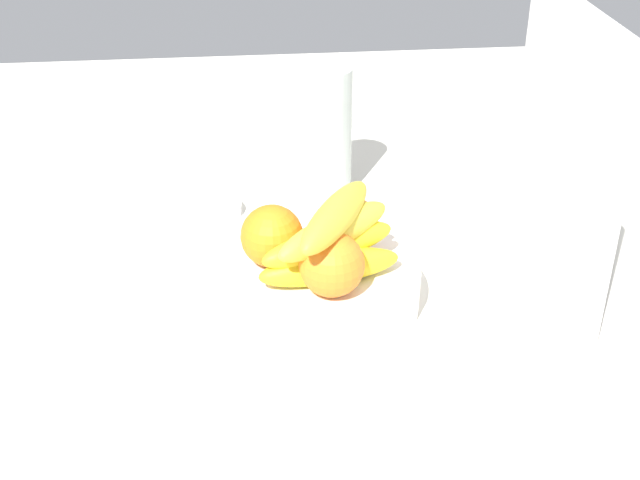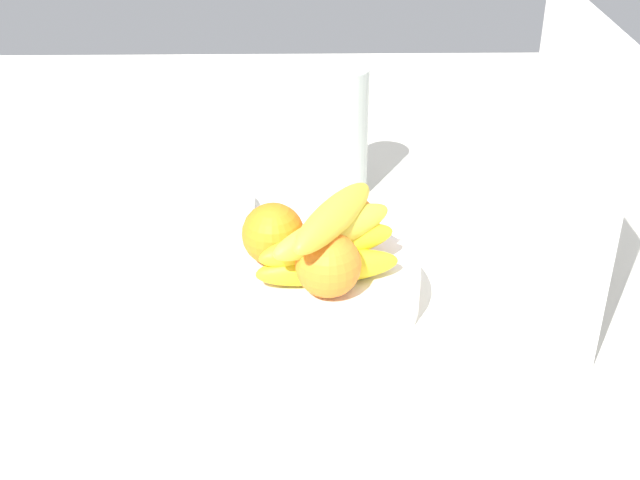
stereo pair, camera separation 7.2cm
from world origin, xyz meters
TOP-DOWN VIEW (x-y plane):
  - ground_plane at (0.00, 0.00)cm, footprint 180.00×140.00cm
  - fruit_bowl at (2.78, -0.85)cm, footprint 24.36×24.36cm
  - orange_front_left at (0.99, -6.46)cm, footprint 7.61×7.61cm
  - orange_front_right at (7.94, -0.31)cm, footprint 7.61×7.61cm
  - orange_center at (-0.86, 2.73)cm, footprint 7.61×7.61cm
  - banana_bunch at (5.03, 0.51)cm, footprint 16.80×17.44cm
  - cutting_board at (1.93, 27.86)cm, footprint 28.05×3.01cm
  - thermos_tumbler at (-26.52, 2.95)cm, footprint 7.47×7.47cm
  - jar_lid at (-21.47, -13.87)cm, footprint 7.70×7.70cm

SIDE VIEW (x-z plane):
  - ground_plane at x=0.00cm, z-range -3.00..0.00cm
  - jar_lid at x=-21.47cm, z-range 0.00..1.65cm
  - fruit_bowl at x=2.78cm, z-range 0.00..5.31cm
  - orange_front_left at x=0.99cm, z-range 5.31..12.92cm
  - orange_front_right at x=7.94cm, z-range 5.31..12.92cm
  - orange_center at x=-0.86cm, z-range 5.31..12.92cm
  - thermos_tumbler at x=-26.52cm, z-range 0.00..19.92cm
  - banana_bunch at x=5.03cm, z-range 5.31..15.91cm
  - cutting_board at x=1.93cm, z-range 0.00..36.00cm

